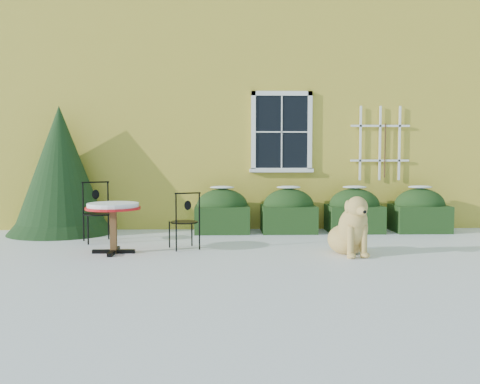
{
  "coord_description": "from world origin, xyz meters",
  "views": [
    {
      "loc": [
        -0.28,
        -7.83,
        1.52
      ],
      "look_at": [
        0.0,
        1.0,
        0.9
      ],
      "focal_mm": 40.0,
      "sensor_mm": 36.0,
      "label": 1
    }
  ],
  "objects_px": {
    "evergreen_shrub": "(61,182)",
    "patio_chair_near": "(185,221)",
    "patio_chair_far": "(98,212)",
    "dog": "(351,231)",
    "bistro_table": "(113,211)"
  },
  "relations": [
    {
      "from": "patio_chair_near",
      "to": "bistro_table",
      "type": "bearing_deg",
      "value": -4.74
    },
    {
      "from": "bistro_table",
      "to": "dog",
      "type": "relative_size",
      "value": 0.8
    },
    {
      "from": "evergreen_shrub",
      "to": "bistro_table",
      "type": "bearing_deg",
      "value": -56.58
    },
    {
      "from": "evergreen_shrub",
      "to": "patio_chair_near",
      "type": "height_order",
      "value": "evergreen_shrub"
    },
    {
      "from": "evergreen_shrub",
      "to": "patio_chair_near",
      "type": "xyz_separation_m",
      "value": [
        2.53,
        -1.87,
        -0.53
      ]
    },
    {
      "from": "bistro_table",
      "to": "patio_chair_far",
      "type": "distance_m",
      "value": 1.24
    },
    {
      "from": "dog",
      "to": "patio_chair_far",
      "type": "bearing_deg",
      "value": 150.44
    },
    {
      "from": "patio_chair_near",
      "to": "patio_chair_far",
      "type": "distance_m",
      "value": 1.77
    },
    {
      "from": "bistro_table",
      "to": "patio_chair_near",
      "type": "bearing_deg",
      "value": 17.0
    },
    {
      "from": "evergreen_shrub",
      "to": "dog",
      "type": "distance_m",
      "value": 5.67
    },
    {
      "from": "evergreen_shrub",
      "to": "dog",
      "type": "bearing_deg",
      "value": -25.83
    },
    {
      "from": "evergreen_shrub",
      "to": "patio_chair_near",
      "type": "distance_m",
      "value": 3.19
    },
    {
      "from": "patio_chair_far",
      "to": "dog",
      "type": "distance_m",
      "value": 4.35
    },
    {
      "from": "patio_chair_near",
      "to": "dog",
      "type": "bearing_deg",
      "value": 145.34
    },
    {
      "from": "bistro_table",
      "to": "patio_chair_far",
      "type": "relative_size",
      "value": 0.8
    }
  ]
}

